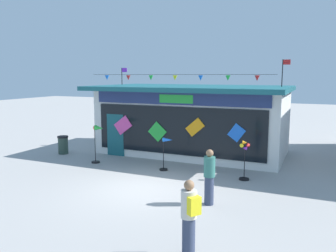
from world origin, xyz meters
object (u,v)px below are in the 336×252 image
wind_spinner_left (166,150)px  wind_spinner_center_left (245,159)px  trash_bin (63,145)px  kite_shop_building (193,119)px  wind_spinner_far_left (98,137)px  person_near_camera (189,217)px  person_mid_plaza (209,177)px

wind_spinner_left → wind_spinner_center_left: wind_spinner_center_left is taller
trash_bin → kite_shop_building: bearing=27.2°
wind_spinner_far_left → wind_spinner_left: (3.20, 0.12, -0.34)m
kite_shop_building → person_near_camera: (3.37, -9.54, -0.80)m
wind_spinner_center_left → trash_bin: 9.07m
wind_spinner_center_left → person_near_camera: bearing=-89.5°
wind_spinner_center_left → person_mid_plaza: person_mid_plaza is taller
kite_shop_building → person_near_camera: kite_shop_building is taller
trash_bin → person_mid_plaza: bearing=-22.5°
wind_spinner_center_left → person_near_camera: size_ratio=0.88×
person_mid_plaza → wind_spinner_center_left: bearing=50.6°
wind_spinner_left → person_mid_plaza: person_mid_plaza is taller
wind_spinner_far_left → kite_shop_building: bearing=51.3°
wind_spinner_center_left → person_mid_plaza: (-0.46, -2.86, 0.04)m
person_near_camera → wind_spinner_far_left: bearing=-95.3°
wind_spinner_center_left → wind_spinner_left: bearing=-179.7°
wind_spinner_left → person_mid_plaza: (2.70, -2.84, 0.02)m
wind_spinner_left → person_mid_plaza: size_ratio=0.81×
wind_spinner_far_left → person_mid_plaza: 6.50m
wind_spinner_far_left → person_mid_plaza: bearing=-24.8°
kite_shop_building → person_mid_plaza: (2.87, -6.50, -0.83)m
wind_spinner_center_left → person_near_camera: person_near_camera is taller
kite_shop_building → wind_spinner_center_left: kite_shop_building is taller
person_near_camera → person_mid_plaza: size_ratio=1.00×
kite_shop_building → wind_spinner_far_left: kite_shop_building is taller
trash_bin → person_near_camera: bearing=-36.0°
kite_shop_building → wind_spinner_left: (0.17, -3.66, -0.86)m
person_mid_plaza → trash_bin: (-8.58, 3.55, -0.41)m
wind_spinner_far_left → trash_bin: wind_spinner_far_left is taller
wind_spinner_left → person_near_camera: person_near_camera is taller
person_near_camera → person_mid_plaza: bearing=-133.8°
kite_shop_building → wind_spinner_far_left: (-3.03, -3.77, -0.51)m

